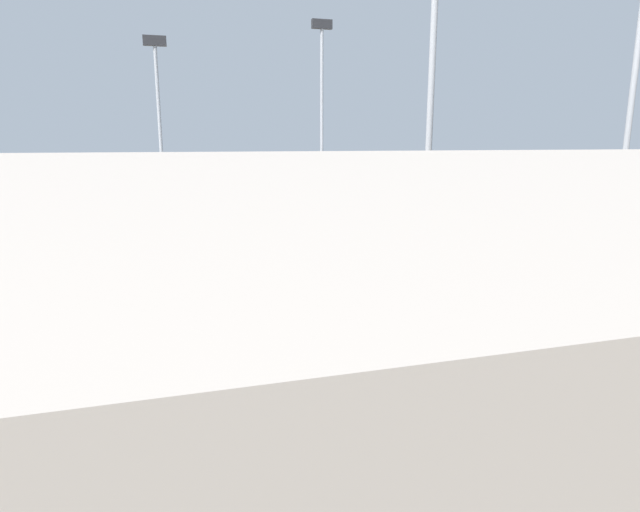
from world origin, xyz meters
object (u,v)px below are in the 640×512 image
at_px(train_on_track_3, 308,255).
at_px(light_mast_3, 433,48).
at_px(train_on_track_2, 383,242).
at_px(control_tower, 401,186).
at_px(train_on_track_1, 362,231).
at_px(train_on_track_5, 379,273).
at_px(train_on_track_7, 510,289).
at_px(light_mast_1, 633,91).
at_px(light_mast_0, 159,118).
at_px(light_mast_2, 322,106).

bearing_deg(train_on_track_3, light_mast_3, 96.12).
relative_size(train_on_track_2, control_tower, 8.57).
bearing_deg(train_on_track_1, light_mast_3, 76.43).
bearing_deg(train_on_track_5, train_on_track_2, -114.64).
relative_size(train_on_track_2, light_mast_3, 2.93).
relative_size(train_on_track_7, train_on_track_5, 0.79).
height_order(light_mast_1, light_mast_3, light_mast_3).
height_order(train_on_track_1, light_mast_0, light_mast_0).
bearing_deg(light_mast_3, train_on_track_2, -107.64).
bearing_deg(control_tower, train_on_track_2, 61.23).
xyz_separation_m(train_on_track_7, light_mast_2, (4.56, -37.99, 16.40)).
height_order(light_mast_1, control_tower, light_mast_1).
height_order(train_on_track_3, light_mast_1, light_mast_1).
distance_m(train_on_track_2, train_on_track_1, 5.11).
relative_size(train_on_track_2, light_mast_0, 3.54).
bearing_deg(train_on_track_2, train_on_track_5, 65.36).
bearing_deg(train_on_track_1, train_on_track_3, 44.29).
bearing_deg(train_on_track_2, train_on_track_1, -79.75).
height_order(train_on_track_5, light_mast_0, light_mast_0).
bearing_deg(control_tower, train_on_track_5, 62.73).
relative_size(train_on_track_1, train_on_track_5, 1.06).
distance_m(train_on_track_3, light_mast_1, 33.54).
distance_m(light_mast_0, control_tower, 43.23).
height_order(light_mast_2, light_mast_3, light_mast_3).
bearing_deg(train_on_track_3, train_on_track_5, 113.15).
bearing_deg(train_on_track_5, light_mast_0, -55.13).
height_order(light_mast_1, light_mast_2, light_mast_2).
relative_size(train_on_track_1, train_on_track_7, 1.34).
relative_size(train_on_track_5, light_mast_3, 2.78).
bearing_deg(control_tower, light_mast_2, 34.41).
xyz_separation_m(train_on_track_3, light_mast_2, (-7.02, -17.99, 16.92)).
distance_m(train_on_track_3, control_tower, 39.65).
distance_m(train_on_track_5, light_mast_3, 22.12).
bearing_deg(train_on_track_3, control_tower, -129.56).
distance_m(train_on_track_1, train_on_track_7, 30.03).
relative_size(train_on_track_2, light_mast_2, 3.16).
bearing_deg(light_mast_1, train_on_track_7, -27.68).
xyz_separation_m(train_on_track_1, light_mast_1, (-7.84, 33.42, 15.26)).
xyz_separation_m(train_on_track_1, light_mast_2, (3.23, -7.99, 16.40)).
bearing_deg(train_on_track_5, light_mast_1, 135.84).
distance_m(train_on_track_2, train_on_track_5, 16.50).
bearing_deg(light_mast_2, train_on_track_3, 68.69).
bearing_deg(light_mast_2, train_on_track_5, 84.40).
relative_size(train_on_track_7, light_mast_1, 2.53).
xyz_separation_m(light_mast_0, light_mast_3, (-17.12, 39.74, 3.02)).
bearing_deg(train_on_track_1, light_mast_1, 103.20).
xyz_separation_m(train_on_track_1, light_mast_3, (7.84, 32.50, 17.64)).
bearing_deg(train_on_track_7, light_mast_0, -54.79).
xyz_separation_m(light_mast_1, light_mast_3, (15.68, -0.92, 2.38)).
relative_size(train_on_track_3, light_mast_1, 4.07).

